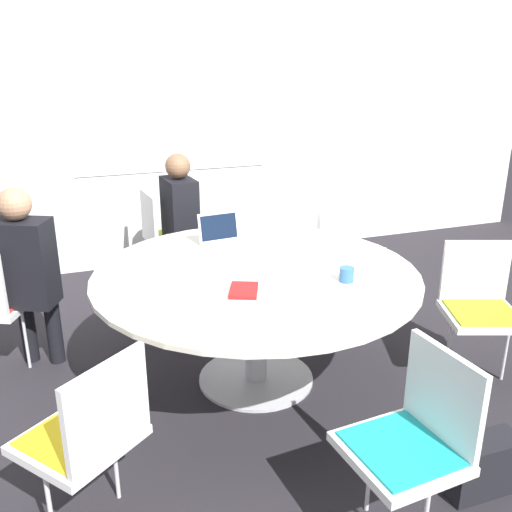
{
  "coord_description": "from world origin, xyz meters",
  "views": [
    {
      "loc": [
        -1.06,
        -2.96,
        1.98
      ],
      "look_at": [
        0.0,
        0.0,
        0.84
      ],
      "focal_mm": 40.0,
      "sensor_mm": 36.0,
      "label": 1
    }
  ],
  "objects_px": {
    "person_1": "(25,266)",
    "laptop": "(222,238)",
    "coffee_cup": "(347,274)",
    "person_0": "(182,215)",
    "chair_5": "(344,243)",
    "handbag": "(482,465)",
    "spiral_notebook": "(244,290)",
    "chair_2": "(88,430)",
    "chair_3": "(415,434)",
    "chair_0": "(165,231)",
    "chair_4": "(480,301)"
  },
  "relations": [
    {
      "from": "person_1",
      "to": "chair_2",
      "type": "bearing_deg",
      "value": -55.52
    },
    {
      "from": "chair_4",
      "to": "spiral_notebook",
      "type": "height_order",
      "value": "chair_4"
    },
    {
      "from": "chair_5",
      "to": "person_0",
      "type": "xyz_separation_m",
      "value": [
        -1.19,
        0.56,
        0.19
      ]
    },
    {
      "from": "chair_2",
      "to": "person_1",
      "type": "distance_m",
      "value": 1.56
    },
    {
      "from": "coffee_cup",
      "to": "chair_3",
      "type": "bearing_deg",
      "value": -102.92
    },
    {
      "from": "chair_2",
      "to": "handbag",
      "type": "distance_m",
      "value": 1.8
    },
    {
      "from": "handbag",
      "to": "chair_0",
      "type": "bearing_deg",
      "value": 107.16
    },
    {
      "from": "laptop",
      "to": "chair_3",
      "type": "bearing_deg",
      "value": -88.28
    },
    {
      "from": "person_1",
      "to": "spiral_notebook",
      "type": "relative_size",
      "value": 4.83
    },
    {
      "from": "chair_2",
      "to": "chair_3",
      "type": "bearing_deg",
      "value": -58.59
    },
    {
      "from": "chair_4",
      "to": "person_0",
      "type": "height_order",
      "value": "person_0"
    },
    {
      "from": "laptop",
      "to": "coffee_cup",
      "type": "distance_m",
      "value": 0.97
    },
    {
      "from": "person_1",
      "to": "laptop",
      "type": "bearing_deg",
      "value": 20.84
    },
    {
      "from": "chair_3",
      "to": "spiral_notebook",
      "type": "relative_size",
      "value": 3.44
    },
    {
      "from": "chair_0",
      "to": "laptop",
      "type": "bearing_deg",
      "value": 3.37
    },
    {
      "from": "chair_4",
      "to": "person_0",
      "type": "bearing_deg",
      "value": -32.1
    },
    {
      "from": "chair_3",
      "to": "spiral_notebook",
      "type": "height_order",
      "value": "chair_3"
    },
    {
      "from": "handbag",
      "to": "laptop",
      "type": "bearing_deg",
      "value": 112.02
    },
    {
      "from": "chair_2",
      "to": "person_0",
      "type": "bearing_deg",
      "value": 30.52
    },
    {
      "from": "laptop",
      "to": "spiral_notebook",
      "type": "distance_m",
      "value": 0.8
    },
    {
      "from": "laptop",
      "to": "coffee_cup",
      "type": "bearing_deg",
      "value": -65.61
    },
    {
      "from": "person_0",
      "to": "person_1",
      "type": "xyz_separation_m",
      "value": [
        -1.17,
        -0.81,
        0.0
      ]
    },
    {
      "from": "chair_3",
      "to": "chair_5",
      "type": "relative_size",
      "value": 1.0
    },
    {
      "from": "spiral_notebook",
      "to": "handbag",
      "type": "relative_size",
      "value": 0.7
    },
    {
      "from": "chair_2",
      "to": "chair_3",
      "type": "distance_m",
      "value": 1.33
    },
    {
      "from": "chair_0",
      "to": "chair_5",
      "type": "xyz_separation_m",
      "value": [
        1.3,
        -0.79,
        0.0
      ]
    },
    {
      "from": "chair_0",
      "to": "person_0",
      "type": "distance_m",
      "value": 0.32
    },
    {
      "from": "chair_3",
      "to": "person_0",
      "type": "bearing_deg",
      "value": 1.27
    },
    {
      "from": "chair_5",
      "to": "person_1",
      "type": "height_order",
      "value": "person_1"
    },
    {
      "from": "person_1",
      "to": "coffee_cup",
      "type": "bearing_deg",
      "value": -3.23
    },
    {
      "from": "chair_5",
      "to": "laptop",
      "type": "height_order",
      "value": "laptop"
    },
    {
      "from": "chair_3",
      "to": "chair_4",
      "type": "xyz_separation_m",
      "value": [
        1.13,
        0.97,
        0.0
      ]
    },
    {
      "from": "chair_0",
      "to": "chair_5",
      "type": "distance_m",
      "value": 1.52
    },
    {
      "from": "chair_2",
      "to": "person_0",
      "type": "distance_m",
      "value": 2.52
    },
    {
      "from": "chair_5",
      "to": "spiral_notebook",
      "type": "distance_m",
      "value": 1.69
    },
    {
      "from": "person_1",
      "to": "coffee_cup",
      "type": "relative_size",
      "value": 14.52
    },
    {
      "from": "handbag",
      "to": "chair_4",
      "type": "bearing_deg",
      "value": 53.19
    },
    {
      "from": "laptop",
      "to": "spiral_notebook",
      "type": "relative_size",
      "value": 1.21
    },
    {
      "from": "chair_5",
      "to": "handbag",
      "type": "relative_size",
      "value": 2.4
    },
    {
      "from": "chair_2",
      "to": "chair_5",
      "type": "xyz_separation_m",
      "value": [
        2.12,
        1.79,
        0.0
      ]
    },
    {
      "from": "chair_2",
      "to": "laptop",
      "type": "height_order",
      "value": "laptop"
    },
    {
      "from": "chair_0",
      "to": "spiral_notebook",
      "type": "bearing_deg",
      "value": -3.57
    },
    {
      "from": "person_0",
      "to": "person_1",
      "type": "distance_m",
      "value": 1.43
    },
    {
      "from": "chair_4",
      "to": "chair_3",
      "type": "bearing_deg",
      "value": 60.19
    },
    {
      "from": "coffee_cup",
      "to": "person_0",
      "type": "bearing_deg",
      "value": 107.72
    },
    {
      "from": "chair_4",
      "to": "chair_5",
      "type": "bearing_deg",
      "value": -58.98
    },
    {
      "from": "spiral_notebook",
      "to": "handbag",
      "type": "xyz_separation_m",
      "value": [
        0.84,
        -1.01,
        -0.61
      ]
    },
    {
      "from": "chair_0",
      "to": "person_1",
      "type": "height_order",
      "value": "person_1"
    },
    {
      "from": "spiral_notebook",
      "to": "coffee_cup",
      "type": "distance_m",
      "value": 0.6
    },
    {
      "from": "chair_5",
      "to": "person_0",
      "type": "bearing_deg",
      "value": -61.77
    }
  ]
}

